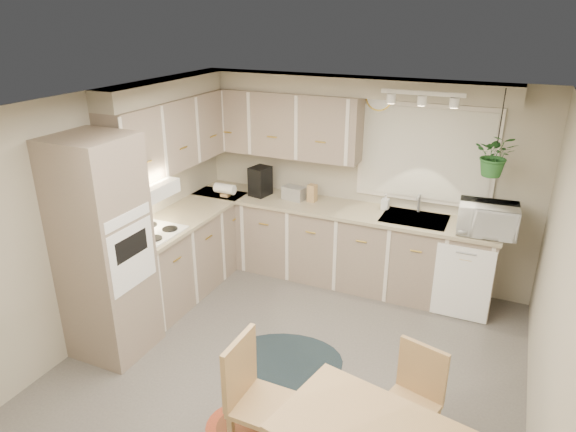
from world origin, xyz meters
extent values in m
plane|color=#67605A|center=(0.00, 0.00, 0.00)|extent=(4.20, 4.20, 0.00)
plane|color=silver|center=(0.00, 0.00, 2.40)|extent=(4.20, 4.20, 0.00)
cube|color=#ADA58F|center=(0.00, 2.10, 1.20)|extent=(4.00, 0.04, 2.40)
cube|color=#ADA58F|center=(0.00, -2.10, 1.20)|extent=(4.00, 0.04, 2.40)
cube|color=#ADA58F|center=(-2.00, 0.00, 1.20)|extent=(0.04, 4.20, 2.40)
cube|color=#ADA58F|center=(2.00, 0.00, 1.20)|extent=(0.04, 4.20, 2.40)
cube|color=gray|center=(-1.70, 0.88, 0.45)|extent=(0.60, 1.85, 0.90)
cube|color=gray|center=(-0.20, 1.80, 0.45)|extent=(3.60, 0.60, 0.90)
cube|color=tan|center=(-1.69, 0.88, 0.92)|extent=(0.64, 1.89, 0.04)
cube|color=tan|center=(-0.20, 1.79, 0.92)|extent=(3.64, 0.64, 0.04)
cube|color=gray|center=(-1.68, -0.38, 1.05)|extent=(0.65, 0.65, 2.10)
cube|color=white|center=(-1.35, -0.38, 1.05)|extent=(0.02, 0.56, 0.58)
cube|color=gray|center=(-1.82, 1.00, 1.83)|extent=(0.35, 2.00, 0.75)
cube|color=gray|center=(-1.00, 1.93, 1.83)|extent=(2.00, 0.35, 0.75)
cube|color=#ADA58F|center=(-1.85, 1.00, 2.30)|extent=(0.30, 2.00, 0.20)
cube|color=#ADA58F|center=(-0.20, 1.95, 2.30)|extent=(3.60, 0.30, 0.20)
cube|color=white|center=(-1.68, 0.30, 0.94)|extent=(0.52, 0.58, 0.02)
cube|color=white|center=(-1.70, 0.30, 1.40)|extent=(0.40, 0.60, 0.14)
cube|color=white|center=(0.70, 2.07, 1.60)|extent=(1.40, 0.02, 1.00)
cube|color=silver|center=(0.70, 2.08, 1.60)|extent=(1.50, 0.02, 1.10)
cube|color=#A3A6AB|center=(0.70, 1.80, 0.90)|extent=(0.70, 0.48, 0.10)
cube|color=white|center=(1.30, 1.49, 0.42)|extent=(0.58, 0.02, 0.83)
cube|color=white|center=(0.70, 1.55, 2.33)|extent=(0.80, 0.04, 0.04)
cylinder|color=#EAC452|center=(0.15, 2.07, 2.18)|extent=(0.30, 0.03, 0.30)
cube|color=tan|center=(0.24, -0.95, 0.48)|extent=(0.45, 0.45, 0.95)
cube|color=tan|center=(1.16, -0.50, 0.42)|extent=(0.49, 0.49, 0.84)
ellipsoid|color=black|center=(-0.11, 0.07, 0.01)|extent=(1.38, 1.22, 0.01)
imported|color=white|center=(1.44, 1.70, 1.13)|extent=(0.60, 0.36, 0.39)
imported|color=white|center=(0.33, 1.95, 0.98)|extent=(0.09, 0.19, 0.08)
imported|color=#276128|center=(1.42, 1.70, 1.72)|extent=(0.39, 0.43, 0.33)
cube|color=black|center=(-1.19, 1.80, 1.12)|extent=(0.24, 0.28, 0.36)
cube|color=#A3A6AB|center=(-0.75, 1.82, 1.02)|extent=(0.28, 0.19, 0.16)
cube|color=tan|center=(-0.53, 1.85, 1.04)|extent=(0.10, 0.10, 0.21)
camera|label=1|loc=(1.56, -3.51, 3.07)|focal=32.00mm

